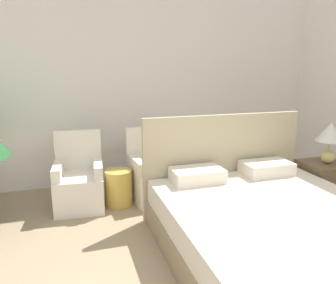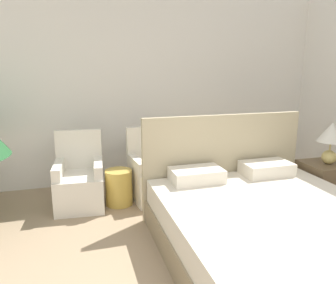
{
  "view_description": "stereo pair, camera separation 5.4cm",
  "coord_description": "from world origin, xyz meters",
  "px_view_note": "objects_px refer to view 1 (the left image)",
  "views": [
    {
      "loc": [
        -0.9,
        -1.15,
        1.7
      ],
      "look_at": [
        0.2,
        2.46,
        0.82
      ],
      "focal_mm": 35.0,
      "sensor_mm": 36.0,
      "label": 1
    },
    {
      "loc": [
        -0.85,
        -1.16,
        1.7
      ],
      "look_at": [
        0.2,
        2.46,
        0.82
      ],
      "focal_mm": 35.0,
      "sensor_mm": 36.0,
      "label": 2
    }
  ],
  "objects_px": {
    "nightstand": "(322,185)",
    "side_table": "(119,188)",
    "bed": "(270,227)",
    "armchair_near_window_left": "(79,185)",
    "armchair_near_window_right": "(154,178)",
    "table_lamp": "(330,135)"
  },
  "relations": [
    {
      "from": "nightstand",
      "to": "side_table",
      "type": "distance_m",
      "value": 2.48
    },
    {
      "from": "nightstand",
      "to": "bed",
      "type": "bearing_deg",
      "value": -149.39
    },
    {
      "from": "armchair_near_window_left",
      "to": "armchair_near_window_right",
      "type": "bearing_deg",
      "value": 4.17
    },
    {
      "from": "side_table",
      "to": "armchair_near_window_right",
      "type": "bearing_deg",
      "value": 9.19
    },
    {
      "from": "nightstand",
      "to": "table_lamp",
      "type": "xyz_separation_m",
      "value": [
        0.03,
        -0.02,
        0.62
      ]
    },
    {
      "from": "armchair_near_window_left",
      "to": "table_lamp",
      "type": "xyz_separation_m",
      "value": [
        2.84,
        -0.91,
        0.63
      ]
    },
    {
      "from": "side_table",
      "to": "table_lamp",
      "type": "bearing_deg",
      "value": -19.49
    },
    {
      "from": "bed",
      "to": "side_table",
      "type": "distance_m",
      "value": 1.91
    },
    {
      "from": "bed",
      "to": "nightstand",
      "type": "bearing_deg",
      "value": 30.61
    },
    {
      "from": "armchair_near_window_left",
      "to": "nightstand",
      "type": "bearing_deg",
      "value": -13.45
    },
    {
      "from": "armchair_near_window_right",
      "to": "side_table",
      "type": "relative_size",
      "value": 2.06
    },
    {
      "from": "table_lamp",
      "to": "armchair_near_window_right",
      "type": "bearing_deg",
      "value": 154.31
    },
    {
      "from": "armchair_near_window_right",
      "to": "table_lamp",
      "type": "distance_m",
      "value": 2.2
    },
    {
      "from": "nightstand",
      "to": "side_table",
      "type": "xyz_separation_m",
      "value": [
        -2.34,
        0.82,
        -0.07
      ]
    },
    {
      "from": "armchair_near_window_left",
      "to": "nightstand",
      "type": "height_order",
      "value": "armchair_near_window_left"
    },
    {
      "from": "table_lamp",
      "to": "side_table",
      "type": "height_order",
      "value": "table_lamp"
    },
    {
      "from": "side_table",
      "to": "armchair_near_window_left",
      "type": "bearing_deg",
      "value": 170.82
    },
    {
      "from": "bed",
      "to": "armchair_near_window_left",
      "type": "height_order",
      "value": "bed"
    },
    {
      "from": "bed",
      "to": "table_lamp",
      "type": "bearing_deg",
      "value": 29.36
    },
    {
      "from": "armchair_near_window_right",
      "to": "side_table",
      "type": "distance_m",
      "value": 0.48
    },
    {
      "from": "side_table",
      "to": "bed",
      "type": "bearing_deg",
      "value": -53.38
    },
    {
      "from": "armchair_near_window_left",
      "to": "armchair_near_window_right",
      "type": "distance_m",
      "value": 0.94
    }
  ]
}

